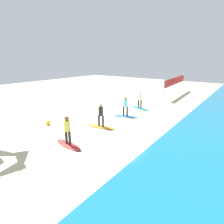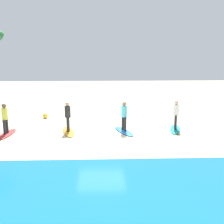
# 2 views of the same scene
# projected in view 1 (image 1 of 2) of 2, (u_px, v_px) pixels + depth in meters

# --- Properties ---
(ground_plane) EXTENTS (60.00, 60.00, 0.00)m
(ground_plane) POSITION_uv_depth(u_px,v_px,m) (128.00, 123.00, 13.84)
(ground_plane) COLOR beige
(surfboard_teal) EXTENTS (1.09, 2.17, 0.09)m
(surfboard_teal) POSITION_uv_depth(u_px,v_px,m) (140.00, 108.00, 17.88)
(surfboard_teal) COLOR teal
(surfboard_teal) RESTS_ON ground
(surfer_teal) EXTENTS (0.32, 0.45, 1.64)m
(surfer_teal) POSITION_uv_depth(u_px,v_px,m) (140.00, 98.00, 17.60)
(surfer_teal) COLOR #232328
(surfer_teal) RESTS_ON surfboard_teal
(surfboard_blue) EXTENTS (1.25, 2.16, 0.09)m
(surfboard_blue) POSITION_uv_depth(u_px,v_px,m) (125.00, 116.00, 15.43)
(surfboard_blue) COLOR blue
(surfboard_blue) RESTS_ON ground
(surfer_blue) EXTENTS (0.32, 0.44, 1.64)m
(surfer_blue) POSITION_uv_depth(u_px,v_px,m) (125.00, 105.00, 15.15)
(surfer_blue) COLOR #232328
(surfer_blue) RESTS_ON surfboard_blue
(surfboard_orange) EXTENTS (1.02, 2.17, 0.09)m
(surfboard_orange) POSITION_uv_depth(u_px,v_px,m) (101.00, 127.00, 13.06)
(surfboard_orange) COLOR orange
(surfboard_orange) RESTS_ON ground
(surfer_orange) EXTENTS (0.32, 0.45, 1.64)m
(surfer_orange) POSITION_uv_depth(u_px,v_px,m) (101.00, 113.00, 12.78)
(surfer_orange) COLOR #232328
(surfer_orange) RESTS_ON surfboard_orange
(surfboard_red) EXTENTS (0.75, 2.14, 0.09)m
(surfboard_red) POSITION_uv_depth(u_px,v_px,m) (69.00, 145.00, 10.31)
(surfboard_red) COLOR red
(surfboard_red) RESTS_ON ground
(surfer_red) EXTENTS (0.32, 0.46, 1.64)m
(surfer_red) POSITION_uv_depth(u_px,v_px,m) (67.00, 128.00, 10.03)
(surfer_red) COLOR #232328
(surfer_red) RESTS_ON surfboard_red
(volleyball_net) EXTENTS (9.09, 0.60, 2.50)m
(volleyball_net) POSITION_uv_depth(u_px,v_px,m) (175.00, 82.00, 23.90)
(volleyball_net) COLOR silver
(volleyball_net) RESTS_ON ground
(beach_ball) EXTENTS (0.34, 0.34, 0.34)m
(beach_ball) POSITION_uv_depth(u_px,v_px,m) (48.00, 123.00, 13.46)
(beach_ball) COLOR yellow
(beach_ball) RESTS_ON ground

